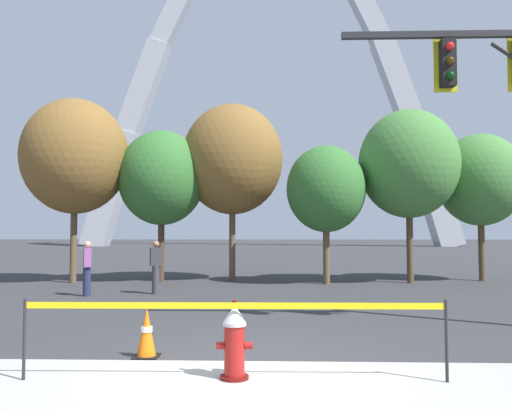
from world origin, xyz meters
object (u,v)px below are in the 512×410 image
(fire_hydrant, at_px, (234,342))
(pedestrian_standing_center, at_px, (87,268))
(monument_arch, at_px, (270,94))
(pedestrian_walking_left, at_px, (156,267))
(traffic_cone_by_hydrant, at_px, (147,333))

(fire_hydrant, height_order, pedestrian_standing_center, pedestrian_standing_center)
(fire_hydrant, distance_m, pedestrian_standing_center, 9.57)
(fire_hydrant, bearing_deg, pedestrian_standing_center, 120.81)
(monument_arch, distance_m, pedestrian_walking_left, 55.30)
(fire_hydrant, relative_size, pedestrian_walking_left, 0.62)
(fire_hydrant, height_order, pedestrian_walking_left, pedestrian_walking_left)
(monument_arch, height_order, pedestrian_walking_left, monument_arch)
(monument_arch, distance_m, pedestrian_standing_center, 55.97)
(traffic_cone_by_hydrant, bearing_deg, monument_arch, 88.55)
(pedestrian_standing_center, bearing_deg, pedestrian_walking_left, 16.93)
(fire_hydrant, distance_m, traffic_cone_by_hydrant, 1.76)
(fire_hydrant, distance_m, monument_arch, 63.62)
(monument_arch, relative_size, pedestrian_standing_center, 31.10)
(monument_arch, xyz_separation_m, pedestrian_standing_center, (-5.02, -52.28, -19.35))
(traffic_cone_by_hydrant, relative_size, pedestrian_standing_center, 0.46)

